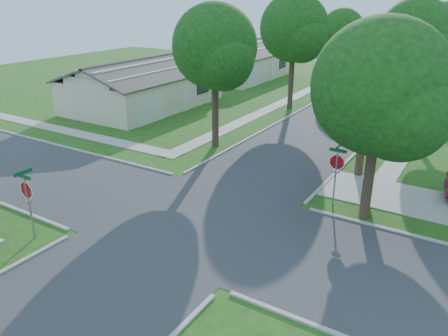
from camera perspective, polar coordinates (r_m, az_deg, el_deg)
name	(u,v)px	position (r m, az deg, el deg)	size (l,w,h in m)	color
ground	(195,220)	(19.51, -3.84, -6.76)	(100.00, 100.00, 0.00)	#244913
road_ns	(195,220)	(19.51, -3.84, -6.75)	(7.00, 100.00, 0.02)	#333335
sidewalk_ne	(431,112)	(41.13, 25.45, 6.60)	(1.20, 40.00, 0.04)	#9E9B91
sidewalk_nw	(297,96)	(44.02, 9.51, 9.29)	(1.20, 40.00, 0.04)	#9E9B91
driveway	(413,201)	(23.03, 23.48, -3.92)	(8.80, 3.60, 0.05)	#9E9B91
stop_sign_sw	(27,193)	(18.86, -24.35, -2.97)	(1.05, 0.80, 2.98)	gray
stop_sign_ne	(337,165)	(20.66, 14.50, 0.43)	(1.05, 0.80, 2.98)	gray
tree_e_near	(372,72)	(23.77, 18.74, 11.79)	(4.97, 4.80, 8.28)	#38281C
tree_e_mid	(416,40)	(35.41, 23.79, 15.07)	(5.59, 5.40, 9.21)	#38281C
tree_e_far	(440,32)	(48.29, 26.33, 15.68)	(5.17, 5.00, 8.72)	#38281C
tree_w_near	(216,51)	(27.40, -1.11, 15.07)	(5.38, 5.20, 8.97)	#38281C
tree_w_mid	(295,31)	(37.96, 9.20, 17.24)	(5.80, 5.60, 9.56)	#38281C
tree_w_far	(342,33)	(50.24, 15.21, 16.71)	(4.76, 4.60, 8.04)	#38281C
tree_ne_corner	(382,94)	(18.83, 19.89, 9.11)	(5.80, 5.60, 8.66)	#38281C
house_nw_near	(144,89)	(39.68, -10.35, 10.09)	(8.42, 13.60, 4.23)	beige
house_nw_far	(240,65)	(53.34, 2.12, 13.35)	(8.42, 13.60, 4.23)	beige
car_curb_east	(381,93)	(44.32, 19.78, 9.25)	(1.56, 3.88, 1.32)	black
car_curb_west	(365,73)	(55.70, 17.90, 11.77)	(1.74, 4.29, 1.25)	black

